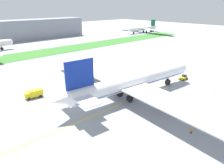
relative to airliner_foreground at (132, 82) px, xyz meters
The scene contains 10 objects.
ground_plane 8.40m from the airliner_foreground, 52.24° to the right, with size 600.00×600.00×0.00m, color #9399A0.
apron_taxi_line 6.99m from the airliner_foreground, 21.26° to the right, with size 280.00×0.36×0.01m, color yellow.
grass_median_strip 90.84m from the airliner_foreground, 87.61° to the left, with size 320.00×24.00×0.10m, color #38722D.
airliner_foreground is the anchor object (origin of this frame).
pushback_tug 31.29m from the airliner_foreground, ahead, with size 5.79×2.77×2.12m.
ground_crew_wingwalker_port 27.04m from the airliner_foreground, 102.59° to the right, with size 0.40×0.56×1.71m.
traffic_cone_starboard_wing 32.09m from the airliner_foreground, 37.63° to the right, with size 0.36×0.36×0.58m.
service_truck_baggage_loader 34.96m from the airliner_foreground, 137.69° to the left, with size 6.25×3.16×2.76m.
parked_airliner_far_right 184.18m from the airliner_foreground, 37.62° to the left, with size 49.49×80.02×13.92m.
terminal_building 155.24m from the airliner_foreground, 84.26° to the left, with size 132.15×20.00×18.00m, color gray.
Camera 1 is at (-55.78, -40.73, 31.25)m, focal length 33.61 mm.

